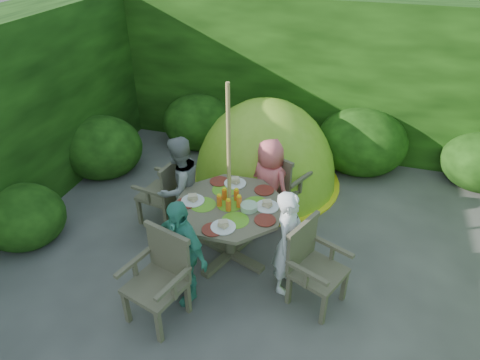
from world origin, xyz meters
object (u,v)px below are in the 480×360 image
(garden_chair_front, at_px, (160,276))
(child_front, at_px, (181,251))
(parasol_pole, at_px, (229,179))
(garden_chair_back, at_px, (281,183))
(child_back, at_px, (269,184))
(child_right, at_px, (289,243))
(dome_tent, at_px, (264,181))
(child_left, at_px, (180,187))
(patio_table, at_px, (230,213))
(garden_chair_left, at_px, (165,191))
(garden_chair_right, at_px, (313,264))

(garden_chair_front, height_order, child_front, child_front)
(parasol_pole, distance_m, garden_chair_back, 1.25)
(garden_chair_front, relative_size, child_back, 0.76)
(parasol_pole, relative_size, child_right, 1.77)
(child_front, xyz_separation_m, dome_tent, (0.26, 2.50, -0.62))
(child_left, bearing_deg, parasol_pole, 91.37)
(patio_table, xyz_separation_m, child_front, (-0.29, -0.75, -0.02))
(patio_table, relative_size, garden_chair_left, 1.85)
(child_back, height_order, child_front, child_front)
(garden_chair_right, relative_size, child_back, 0.73)
(garden_chair_right, height_order, garden_chair_left, garden_chair_left)
(garden_chair_front, distance_m, child_right, 1.37)
(garden_chair_back, distance_m, child_left, 1.37)
(garden_chair_right, height_order, child_front, child_front)
(garden_chair_right, bearing_deg, child_right, 93.57)
(garden_chair_back, distance_m, child_right, 1.37)
(garden_chair_right, height_order, child_left, child_left)
(child_left, height_order, dome_tent, child_left)
(garden_chair_right, height_order, child_back, child_back)
(parasol_pole, relative_size, child_back, 1.76)
(parasol_pole, bearing_deg, garden_chair_left, 158.47)
(garden_chair_right, xyz_separation_m, garden_chair_left, (-2.05, 0.79, 0.00))
(garden_chair_right, xyz_separation_m, garden_chair_front, (-1.42, -0.64, 0.02))
(garden_chair_right, relative_size, child_front, 0.73)
(parasol_pole, distance_m, child_front, 0.93)
(garden_chair_left, relative_size, child_front, 0.74)
(child_back, xyz_separation_m, dome_tent, (-0.30, 1.00, -0.62))
(patio_table, height_order, dome_tent, dome_tent)
(patio_table, bearing_deg, garden_chair_right, -20.53)
(parasol_pole, xyz_separation_m, dome_tent, (-0.02, 1.75, -1.10))
(garden_chair_front, bearing_deg, child_left, 121.27)
(garden_chair_left, height_order, child_right, child_right)
(child_right, bearing_deg, parasol_pole, 77.91)
(patio_table, xyz_separation_m, garden_chair_left, (-1.03, 0.40, -0.16))
(patio_table, distance_m, parasol_pole, 0.45)
(patio_table, distance_m, child_back, 0.80)
(garden_chair_back, bearing_deg, parasol_pole, 94.00)
(child_back, bearing_deg, dome_tent, -44.38)
(patio_table, relative_size, garden_chair_right, 1.87)
(child_right, distance_m, dome_tent, 2.26)
(child_right, xyz_separation_m, dome_tent, (-0.77, 2.04, -0.62))
(parasol_pole, xyz_separation_m, child_right, (0.75, -0.28, -0.48))
(child_front, bearing_deg, garden_chair_left, 147.05)
(garden_chair_right, distance_m, child_front, 1.37)
(child_left, bearing_deg, dome_tent, 175.64)
(garden_chair_left, bearing_deg, child_left, 75.36)
(garden_chair_left, bearing_deg, garden_chair_back, 123.13)
(patio_table, distance_m, garden_chair_right, 1.11)
(child_front, relative_size, dome_tent, 0.47)
(parasol_pole, height_order, child_left, parasol_pole)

